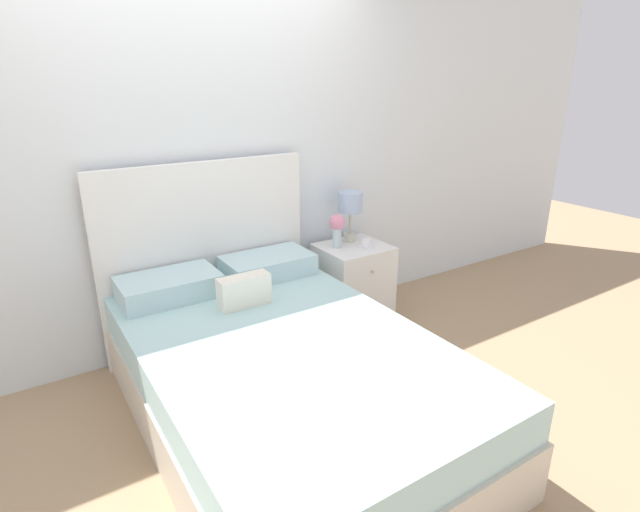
# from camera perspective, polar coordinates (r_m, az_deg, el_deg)

# --- Properties ---
(ground_plane) EXTENTS (12.00, 12.00, 0.00)m
(ground_plane) POSITION_cam_1_polar(r_m,az_deg,el_deg) (3.74, -12.11, -9.31)
(ground_plane) COLOR tan
(wall_back) EXTENTS (8.00, 0.06, 2.60)m
(wall_back) POSITION_cam_1_polar(r_m,az_deg,el_deg) (3.38, -14.15, 10.88)
(wall_back) COLOR white
(wall_back) RESTS_ON ground_plane
(bed) EXTENTS (1.43, 2.19, 1.29)m
(bed) POSITION_cam_1_polar(r_m,az_deg,el_deg) (2.79, -4.78, -12.82)
(bed) COLOR beige
(bed) RESTS_ON ground_plane
(nightstand) EXTENTS (0.50, 0.48, 0.59)m
(nightstand) POSITION_cam_1_polar(r_m,az_deg,el_deg) (3.87, 3.77, -2.98)
(nightstand) COLOR white
(nightstand) RESTS_ON ground_plane
(table_lamp) EXTENTS (0.19, 0.19, 0.39)m
(table_lamp) POSITION_cam_1_polar(r_m,az_deg,el_deg) (3.80, 3.49, 5.76)
(table_lamp) COLOR beige
(table_lamp) RESTS_ON nightstand
(flower_vase) EXTENTS (0.12, 0.12, 0.25)m
(flower_vase) POSITION_cam_1_polar(r_m,az_deg,el_deg) (3.67, 1.97, 3.37)
(flower_vase) COLOR silver
(flower_vase) RESTS_ON nightstand
(teacup) EXTENTS (0.11, 0.11, 0.07)m
(teacup) POSITION_cam_1_polar(r_m,az_deg,el_deg) (3.73, 5.31, 1.41)
(teacup) COLOR white
(teacup) RESTS_ON nightstand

